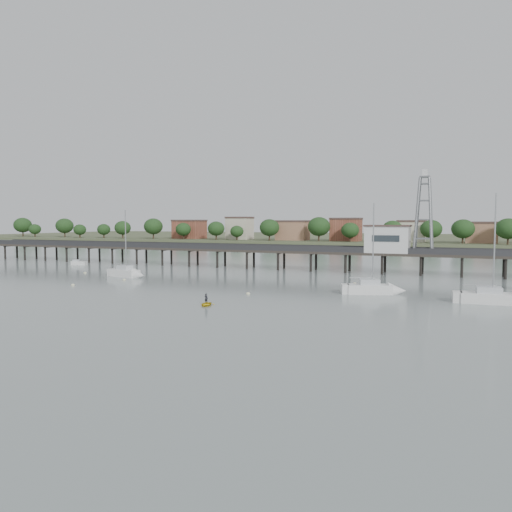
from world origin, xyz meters
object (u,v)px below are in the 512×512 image
Objects in this scene: sailboat_b at (129,274)px; sailboat_c at (379,289)px; yellow_dinghy at (206,305)px; pier at (266,251)px; lattice_tower at (424,215)px; white_tender at (79,263)px; sailboat_d at (501,299)px.

sailboat_b is 44.71m from sailboat_c.
yellow_dinghy is (27.07, -21.32, -0.65)m from sailboat_b.
pier is 32.34m from lattice_tower.
white_tender is at bearing -174.19° from lattice_tower.
sailboat_b is at bearing -46.10° from white_tender.
pier is 41.22× the size of white_tender.
pier is 46.65m from yellow_dinghy.
lattice_tower reaches higher than sailboat_c.
sailboat_d is 15.33m from sailboat_c.
lattice_tower is at bearing 63.98° from sailboat_c.
lattice_tower is at bearing 51.45° from yellow_dinghy.
white_tender is at bearing -170.02° from pier.
sailboat_b is 5.18× the size of yellow_dinghy.
sailboat_c is at bearing 31.49° from yellow_dinghy.
pier is 11.38× the size of sailboat_c.
lattice_tower is 75.87m from white_tender.
sailboat_c is (-15.06, 2.84, 0.00)m from sailboat_d.
sailboat_d is 35.67m from yellow_dinghy.
pier is 61.40× the size of yellow_dinghy.
lattice_tower is 30.04m from sailboat_c.
sailboat_b is 0.96× the size of sailboat_c.
sailboat_d reaches higher than sailboat_c.
yellow_dinghy is at bearing -77.25° from pier.
yellow_dinghy reaches higher than white_tender.
lattice_tower is 4.26× the size of white_tender.
sailboat_c is at bearing 165.11° from sailboat_d.
sailboat_c is (-3.76, -27.91, -10.46)m from lattice_tower.
yellow_dinghy is at bearing -28.26° from sailboat_b.
sailboat_d is at bearing -35.69° from pier.
pier is 9.68× the size of lattice_tower.
lattice_tower is 6.35× the size of yellow_dinghy.
sailboat_d is (59.60, -6.72, -0.01)m from sailboat_b.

